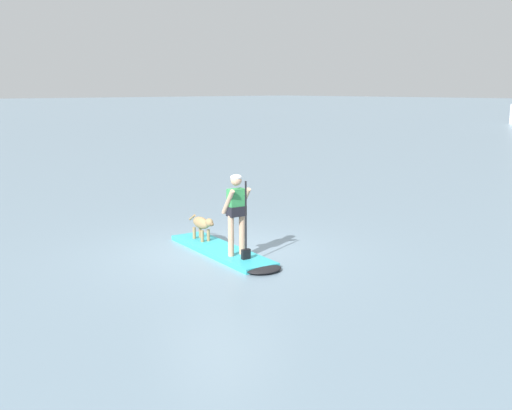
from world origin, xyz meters
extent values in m
plane|color=gray|center=(0.00, 0.00, 0.00)|extent=(400.00, 400.00, 0.00)
cube|color=#33B2BF|center=(0.00, 0.00, 0.05)|extent=(3.24, 1.23, 0.10)
ellipsoid|color=black|center=(1.57, -0.23, 0.05)|extent=(0.66, 0.82, 0.10)
cylinder|color=tan|center=(0.64, 0.04, 0.52)|extent=(0.12, 0.12, 0.83)
cylinder|color=tan|center=(0.60, -0.22, 0.52)|extent=(0.12, 0.12, 0.83)
cube|color=black|center=(0.62, -0.09, 1.01)|extent=(0.27, 0.39, 0.20)
cube|color=#338C4C|center=(0.62, -0.09, 1.20)|extent=(0.25, 0.37, 0.53)
sphere|color=tan|center=(0.62, -0.09, 1.63)|extent=(0.22, 0.22, 0.22)
ellipsoid|color=white|center=(0.62, -0.09, 1.69)|extent=(0.23, 0.23, 0.11)
cylinder|color=tan|center=(0.65, 0.10, 1.22)|extent=(0.43, 0.15, 0.54)
cylinder|color=tan|center=(0.59, -0.28, 1.22)|extent=(0.43, 0.15, 0.54)
cylinder|color=black|center=(0.96, -0.14, 0.88)|extent=(0.04, 0.04, 1.56)
cube|color=black|center=(0.96, -0.14, 0.20)|extent=(0.11, 0.19, 0.20)
ellipsoid|color=#997A51|center=(-0.86, 0.13, 0.49)|extent=(0.65, 0.31, 0.26)
ellipsoid|color=#997A51|center=(-0.49, 0.07, 0.57)|extent=(0.24, 0.19, 0.18)
ellipsoid|color=brown|center=(-0.38, 0.06, 0.55)|extent=(0.13, 0.10, 0.08)
cylinder|color=#997A51|center=(-1.26, 0.19, 0.54)|extent=(0.27, 0.09, 0.18)
cylinder|color=#997A51|center=(-0.66, 0.17, 0.23)|extent=(0.07, 0.07, 0.26)
cylinder|color=#997A51|center=(-0.68, 0.02, 0.23)|extent=(0.07, 0.07, 0.26)
cylinder|color=#997A51|center=(-1.03, 0.23, 0.23)|extent=(0.07, 0.07, 0.26)
cylinder|color=#997A51|center=(-1.05, 0.08, 0.23)|extent=(0.07, 0.07, 0.26)
camera|label=1|loc=(9.51, -7.60, 3.42)|focal=41.68mm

